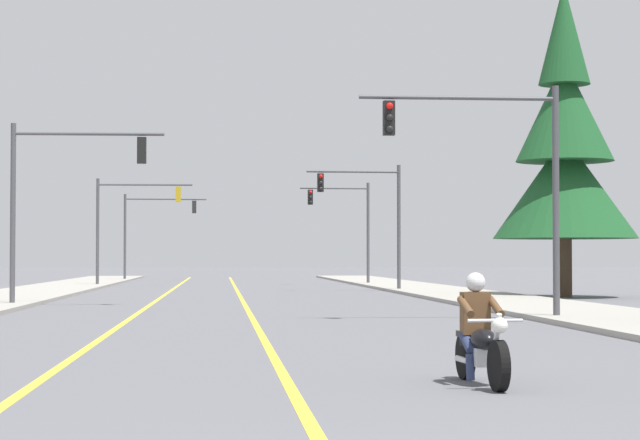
# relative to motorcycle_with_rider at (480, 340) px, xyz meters

# --- Properties ---
(lane_stripe_center) EXTENTS (0.16, 100.00, 0.01)m
(lane_stripe_center) POSITION_rel_motorcycle_with_rider_xyz_m (-2.48, 36.95, -0.58)
(lane_stripe_center) COLOR yellow
(lane_stripe_center) RESTS_ON ground
(lane_stripe_left) EXTENTS (0.16, 100.00, 0.01)m
(lane_stripe_left) POSITION_rel_motorcycle_with_rider_xyz_m (-5.78, 36.95, -0.58)
(lane_stripe_left) COLOR yellow
(lane_stripe_left) RESTS_ON ground
(sidewalk_kerb_right) EXTENTS (4.40, 110.00, 0.14)m
(sidewalk_kerb_right) POSITION_rel_motorcycle_with_rider_xyz_m (6.99, 31.95, -0.52)
(sidewalk_kerb_right) COLOR #9E998E
(sidewalk_kerb_right) RESTS_ON ground
(motorcycle_with_rider) EXTENTS (0.70, 2.19, 1.46)m
(motorcycle_with_rider) POSITION_rel_motorcycle_with_rider_xyz_m (0.00, 0.00, 0.00)
(motorcycle_with_rider) COLOR black
(motorcycle_with_rider) RESTS_ON ground
(traffic_signal_near_right) EXTENTS (5.32, 0.37, 6.20)m
(traffic_signal_near_right) POSITION_rel_motorcycle_with_rider_xyz_m (3.94, 15.88, 3.54)
(traffic_signal_near_right) COLOR #47474C
(traffic_signal_near_right) RESTS_ON ground
(traffic_signal_near_left) EXTENTS (5.16, 0.37, 6.20)m
(traffic_signal_near_left) POSITION_rel_motorcycle_with_rider_xyz_m (-8.85, 26.19, 3.53)
(traffic_signal_near_left) COLOR #47474C
(traffic_signal_near_left) RESTS_ON ground
(traffic_signal_mid_right) EXTENTS (4.65, 0.50, 6.20)m
(traffic_signal_mid_right) POSITION_rel_motorcycle_with_rider_xyz_m (4.09, 43.61, 3.50)
(traffic_signal_mid_right) COLOR #47474C
(traffic_signal_mid_right) RESTS_ON ground
(traffic_signal_mid_left) EXTENTS (5.50, 0.37, 6.20)m
(traffic_signal_mid_left) POSITION_rel_motorcycle_with_rider_xyz_m (-8.74, 55.22, 3.55)
(traffic_signal_mid_left) COLOR #47474C
(traffic_signal_mid_left) RESTS_ON ground
(traffic_signal_far_right) EXTENTS (4.24, 0.48, 6.20)m
(traffic_signal_far_right) POSITION_rel_motorcycle_with_rider_xyz_m (4.45, 57.91, 3.47)
(traffic_signal_far_right) COLOR #47474C
(traffic_signal_far_right) RESTS_ON ground
(traffic_signal_far_left) EXTENTS (5.87, 0.58, 6.20)m
(traffic_signal_far_left) POSITION_rel_motorcycle_with_rider_xyz_m (-8.37, 72.51, 3.57)
(traffic_signal_far_left) COLOR #47474C
(traffic_signal_far_left) RESTS_ON ground
(conifer_tree_right_verge_far) EXTENTS (5.99, 5.99, 13.18)m
(conifer_tree_right_verge_far) POSITION_rel_motorcycle_with_rider_xyz_m (10.98, 34.16, 5.45)
(conifer_tree_right_verge_far) COLOR #423023
(conifer_tree_right_verge_far) RESTS_ON ground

